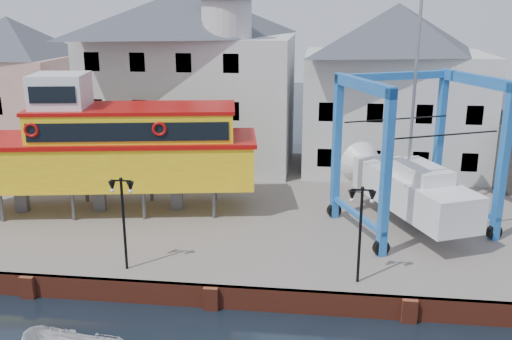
# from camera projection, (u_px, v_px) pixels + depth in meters

# --- Properties ---
(ground) EXTENTS (140.00, 140.00, 0.00)m
(ground) POSITION_uv_depth(u_px,v_px,m) (212.00, 308.00, 23.70)
(ground) COLOR black
(ground) RESTS_ON ground
(hardstanding) EXTENTS (44.00, 22.00, 1.00)m
(hardstanding) POSITION_uv_depth(u_px,v_px,m) (248.00, 207.00, 34.03)
(hardstanding) COLOR #6B635A
(hardstanding) RESTS_ON ground
(quay_wall) EXTENTS (44.00, 0.47, 1.00)m
(quay_wall) POSITION_uv_depth(u_px,v_px,m) (212.00, 296.00, 23.66)
(quay_wall) COLOR maroon
(quay_wall) RESTS_ON ground
(building_pink) EXTENTS (8.00, 7.00, 10.30)m
(building_pink) POSITION_uv_depth(u_px,v_px,m) (14.00, 90.00, 41.22)
(building_pink) COLOR tan
(building_pink) RESTS_ON hardstanding
(building_white_main) EXTENTS (14.00, 8.30, 14.00)m
(building_white_main) POSITION_uv_depth(u_px,v_px,m) (193.00, 75.00, 39.71)
(building_white_main) COLOR #BCBCB9
(building_white_main) RESTS_ON hardstanding
(building_white_right) EXTENTS (12.00, 8.00, 11.20)m
(building_white_right) POSITION_uv_depth(u_px,v_px,m) (394.00, 88.00, 38.86)
(building_white_right) COLOR #BCBCB9
(building_white_right) RESTS_ON hardstanding
(lamp_post_left) EXTENTS (1.12, 0.32, 4.20)m
(lamp_post_left) POSITION_uv_depth(u_px,v_px,m) (122.00, 200.00, 24.14)
(lamp_post_left) COLOR black
(lamp_post_left) RESTS_ON hardstanding
(lamp_post_right) EXTENTS (1.12, 0.32, 4.20)m
(lamp_post_right) POSITION_uv_depth(u_px,v_px,m) (361.00, 211.00, 22.96)
(lamp_post_right) COLOR black
(lamp_post_right) RESTS_ON hardstanding
(tour_boat) EXTENTS (17.99, 7.02, 7.64)m
(tour_boat) POSITION_uv_depth(u_px,v_px,m) (96.00, 148.00, 31.07)
(tour_boat) COLOR #59595E
(tour_boat) RESTS_ON hardstanding
(travel_lift) EXTENTS (8.61, 10.10, 15.01)m
(travel_lift) POSITION_uv_depth(u_px,v_px,m) (404.00, 177.00, 29.68)
(travel_lift) COLOR #1F4CAC
(travel_lift) RESTS_ON hardstanding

